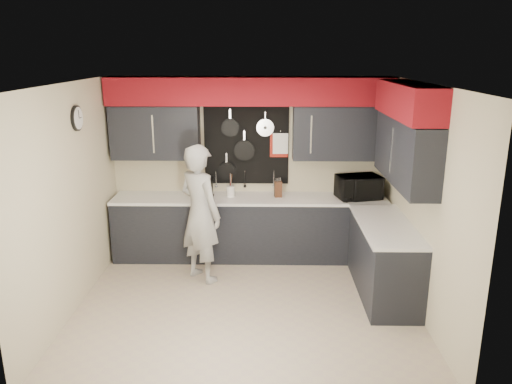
{
  "coord_description": "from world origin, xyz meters",
  "views": [
    {
      "loc": [
        0.21,
        -5.38,
        2.94
      ],
      "look_at": [
        0.11,
        0.5,
        1.27
      ],
      "focal_mm": 35.0,
      "sensor_mm": 36.0,
      "label": 1
    }
  ],
  "objects_px": {
    "knife_block": "(278,189)",
    "microwave": "(358,187)",
    "coffee_maker": "(206,186)",
    "person": "(200,214)",
    "utensil_crock": "(231,191)"
  },
  "relations": [
    {
      "from": "knife_block",
      "to": "microwave",
      "type": "bearing_deg",
      "value": -9.94
    },
    {
      "from": "knife_block",
      "to": "coffee_maker",
      "type": "distance_m",
      "value": 1.02
    },
    {
      "from": "coffee_maker",
      "to": "microwave",
      "type": "bearing_deg",
      "value": 10.55
    },
    {
      "from": "microwave",
      "to": "knife_block",
      "type": "xyz_separation_m",
      "value": [
        -1.13,
        0.05,
        -0.05
      ]
    },
    {
      "from": "utensil_crock",
      "to": "person",
      "type": "relative_size",
      "value": 0.08
    },
    {
      "from": "microwave",
      "to": "knife_block",
      "type": "bearing_deg",
      "value": 163.62
    },
    {
      "from": "microwave",
      "to": "knife_block",
      "type": "distance_m",
      "value": 1.14
    },
    {
      "from": "microwave",
      "to": "person",
      "type": "relative_size",
      "value": 0.33
    },
    {
      "from": "knife_block",
      "to": "utensil_crock",
      "type": "bearing_deg",
      "value": 172.26
    },
    {
      "from": "knife_block",
      "to": "coffee_maker",
      "type": "bearing_deg",
      "value": 174.28
    },
    {
      "from": "utensil_crock",
      "to": "coffee_maker",
      "type": "relative_size",
      "value": 0.51
    },
    {
      "from": "person",
      "to": "coffee_maker",
      "type": "bearing_deg",
      "value": -49.04
    },
    {
      "from": "microwave",
      "to": "coffee_maker",
      "type": "xyz_separation_m",
      "value": [
        -2.15,
        0.03,
        -0.01
      ]
    },
    {
      "from": "microwave",
      "to": "person",
      "type": "xyz_separation_m",
      "value": [
        -2.16,
        -0.7,
        -0.17
      ]
    },
    {
      "from": "utensil_crock",
      "to": "person",
      "type": "distance_m",
      "value": 0.84
    }
  ]
}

